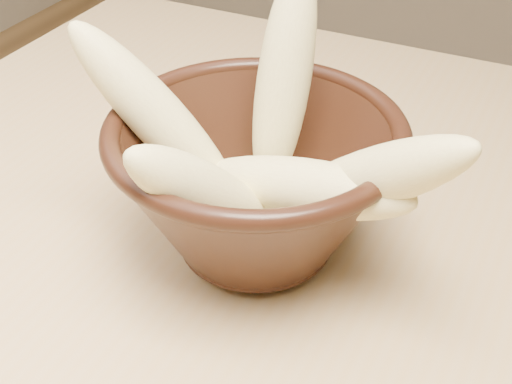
{
  "coord_description": "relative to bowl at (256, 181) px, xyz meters",
  "views": [
    {
      "loc": [
        -0.05,
        -0.33,
        1.09
      ],
      "look_at": [
        -0.22,
        0.01,
        0.8
      ],
      "focal_mm": 50.0,
      "sensor_mm": 36.0,
      "label": 1
    }
  ],
  "objects": [
    {
      "name": "bowl",
      "position": [
        0.0,
        0.0,
        0.0
      ],
      "size": [
        0.2,
        0.2,
        0.11
      ],
      "rotation": [
        0.0,
        0.0,
        0.32
      ],
      "color": "black",
      "rests_on": "table"
    },
    {
      "name": "milk_puddle",
      "position": [
        -0.0,
        -0.0,
        -0.03
      ],
      "size": [
        0.11,
        0.11,
        0.02
      ],
      "primitive_type": "cylinder",
      "color": "beige",
      "rests_on": "bowl"
    },
    {
      "name": "banana_upright",
      "position": [
        -0.0,
        0.04,
        0.05
      ],
      "size": [
        0.04,
        0.08,
        0.16
      ],
      "primitive_type": "ellipsoid",
      "rotation": [
        0.29,
        0.0,
        3.09
      ],
      "color": "#D1BF7B",
      "rests_on": "bowl"
    },
    {
      "name": "banana_left",
      "position": [
        -0.06,
        -0.01,
        0.04
      ],
      "size": [
        0.14,
        0.07,
        0.15
      ],
      "primitive_type": "ellipsoid",
      "rotation": [
        0.7,
        0.0,
        -1.33
      ],
      "color": "#D1BF7B",
      "rests_on": "bowl"
    },
    {
      "name": "banana_right",
      "position": [
        0.08,
        -0.01,
        0.03
      ],
      "size": [
        0.16,
        0.08,
        0.13
      ],
      "primitive_type": "ellipsoid",
      "rotation": [
        0.89,
        0.0,
        1.25
      ],
      "color": "#D1BF7B",
      "rests_on": "bowl"
    },
    {
      "name": "banana_across",
      "position": [
        0.04,
        -0.01,
        0.02
      ],
      "size": [
        0.16,
        0.06,
        0.07
      ],
      "primitive_type": "ellipsoid",
      "rotation": [
        1.33,
        0.0,
        1.44
      ],
      "color": "#D1BF7B",
      "rests_on": "bowl"
    },
    {
      "name": "banana_front",
      "position": [
        -0.01,
        -0.06,
        0.02
      ],
      "size": [
        0.09,
        0.12,
        0.12
      ],
      "primitive_type": "ellipsoid",
      "rotation": [
        0.79,
        0.0,
        -0.48
      ],
      "color": "#D1BF7B",
      "rests_on": "bowl"
    }
  ]
}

